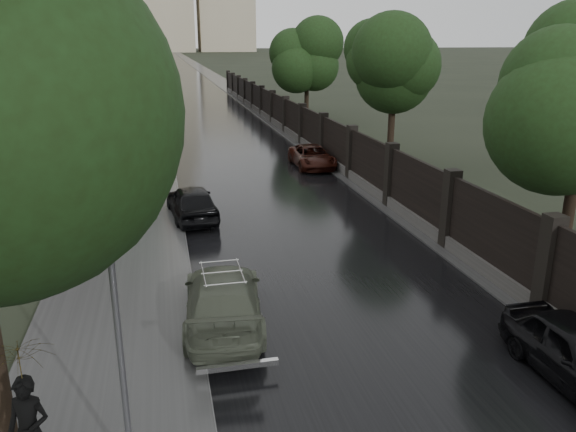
# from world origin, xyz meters

# --- Properties ---
(road) EXTENTS (8.00, 420.00, 0.02)m
(road) POSITION_xyz_m (0.00, 190.00, 0.01)
(road) COLOR black
(road) RESTS_ON ground
(sidewalk_left) EXTENTS (4.00, 420.00, 0.16)m
(sidewalk_left) POSITION_xyz_m (-6.00, 190.00, 0.08)
(sidewalk_left) COLOR #2D2D2D
(sidewalk_left) RESTS_ON ground
(verge_right) EXTENTS (3.00, 420.00, 0.08)m
(verge_right) POSITION_xyz_m (5.50, 190.00, 0.04)
(verge_right) COLOR #2D2D2D
(verge_right) RESTS_ON ground
(fence_right) EXTENTS (0.45, 75.72, 2.70)m
(fence_right) POSITION_xyz_m (4.60, 32.01, 1.01)
(fence_right) COLOR #383533
(fence_right) RESTS_ON ground
(tree_left_far) EXTENTS (4.25, 4.25, 7.39)m
(tree_left_far) POSITION_xyz_m (-8.00, 30.00, 5.24)
(tree_left_far) COLOR black
(tree_left_far) RESTS_ON ground
(tree_right_b) EXTENTS (4.08, 4.08, 7.01)m
(tree_right_b) POSITION_xyz_m (7.50, 22.00, 4.95)
(tree_right_b) COLOR black
(tree_right_b) RESTS_ON ground
(tree_right_c) EXTENTS (4.08, 4.08, 7.01)m
(tree_right_c) POSITION_xyz_m (7.50, 40.00, 4.95)
(tree_right_c) COLOR black
(tree_right_c) RESTS_ON ground
(lamp_post) EXTENTS (0.25, 0.12, 5.11)m
(lamp_post) POSITION_xyz_m (-5.40, 1.50, 2.67)
(lamp_post) COLOR #59595E
(lamp_post) RESTS_ON ground
(traffic_light) EXTENTS (0.16, 0.32, 4.00)m
(traffic_light) POSITION_xyz_m (-4.30, 24.99, 2.40)
(traffic_light) COLOR #59595E
(traffic_light) RESTS_ON ground
(volga_sedan) EXTENTS (2.30, 4.77, 1.34)m
(volga_sedan) POSITION_xyz_m (-3.38, 6.36, 0.67)
(volga_sedan) COLOR #4E5544
(volga_sedan) RESTS_ON ground
(hatchback_left) EXTENTS (2.03, 4.19, 1.38)m
(hatchback_left) POSITION_xyz_m (-3.60, 15.05, 0.69)
(hatchback_left) COLOR black
(hatchback_left) RESTS_ON ground
(car_right_far) EXTENTS (2.00, 4.28, 1.18)m
(car_right_far) POSITION_xyz_m (3.40, 23.00, 0.59)
(car_right_far) COLOR black
(car_right_far) RESTS_ON ground
(pedestrian_umbrella) EXTENTS (1.34, 1.36, 2.86)m
(pedestrian_umbrella) POSITION_xyz_m (-6.85, 1.67, 2.07)
(pedestrian_umbrella) COLOR black
(pedestrian_umbrella) RESTS_ON sidewalk_left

